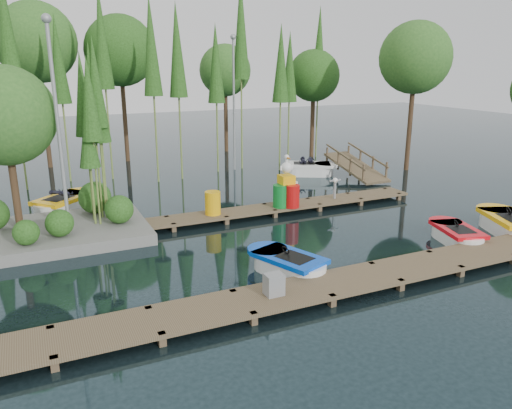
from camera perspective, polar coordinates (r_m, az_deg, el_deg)
name	(u,v)px	position (r m, az deg, el deg)	size (l,w,h in m)	color
ground_plane	(249,241)	(16.95, -0.83, -4.20)	(90.00, 90.00, 0.00)	#1C2E34
near_dock	(319,287)	(13.19, 7.21, -9.36)	(18.00, 1.50, 0.50)	brown
far_dock	(246,212)	(19.43, -1.12, -0.82)	(15.00, 1.20, 0.50)	brown
island	(33,146)	(18.04, -24.16, 6.10)	(6.20, 4.20, 6.75)	slate
tree_screen	(119,56)	(25.53, -15.41, 16.06)	(34.42, 18.53, 10.31)	#432E1C
lamp_island	(57,114)	(17.15, -21.82, 9.56)	(0.30, 0.30, 7.25)	gray
lamp_rear	(234,92)	(27.64, -2.56, 12.71)	(0.30, 0.30, 7.25)	gray
ramp	(356,166)	(26.62, 11.33, 4.30)	(1.50, 3.94, 1.49)	brown
boat_blue	(288,265)	(14.42, 3.64, -6.88)	(2.04, 2.88, 0.88)	white
boat_red	(456,235)	(18.11, 21.91, -3.26)	(1.71, 2.66, 0.83)	white
boat_yellow_near	(508,224)	(19.86, 26.87, -2.04)	(2.34, 3.27, 1.01)	white
boat_yellow_far	(64,204)	(21.64, -21.05, 0.08)	(3.06, 3.01, 1.48)	white
boat_white_far	(309,169)	(26.91, 6.09, 4.06)	(3.28, 2.61, 1.42)	white
utility_cabinet	(274,284)	(12.45, 2.06, -9.11)	(0.45, 0.38, 0.55)	gray
yellow_barrel	(213,203)	(18.80, -4.97, 0.17)	(0.59, 0.59, 0.88)	#FDB50D
drum_cluster	(287,191)	(19.84, 3.61, 1.55)	(1.20, 1.10, 2.07)	#0D7526
seagull_post	(335,185)	(21.14, 9.01, 2.27)	(0.56, 0.30, 0.89)	gray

